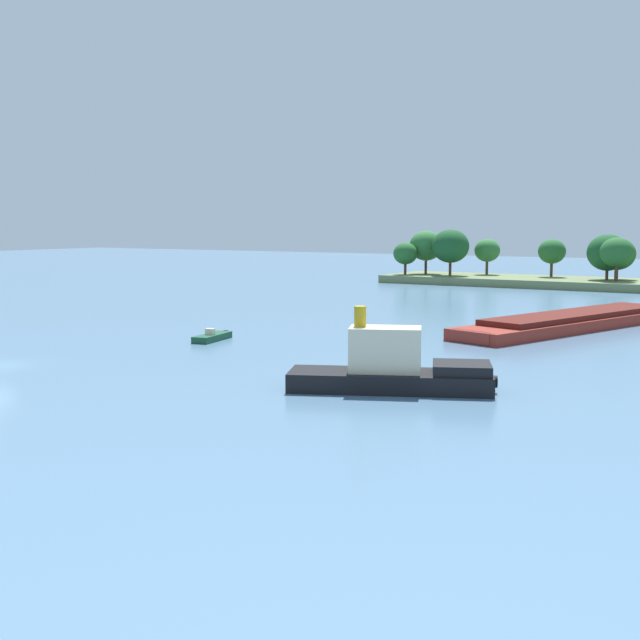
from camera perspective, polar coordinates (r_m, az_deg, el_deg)
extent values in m
cube|color=#66754C|center=(133.58, 15.46, 2.50)|extent=(52.22, 14.70, 1.23)
cylinder|color=#513823|center=(138.58, 5.82, 3.49)|extent=(0.44, 0.44, 1.87)
ellipsoid|color=#235B28|center=(138.47, 5.83, 4.53)|extent=(3.97, 3.97, 3.57)
cylinder|color=#513823|center=(140.93, 7.21, 3.64)|extent=(0.44, 0.44, 2.47)
ellipsoid|color=#2D6B33|center=(140.80, 7.23, 5.04)|extent=(5.53, 5.53, 4.98)
cylinder|color=#513823|center=(136.74, 8.85, 3.50)|extent=(0.44, 0.44, 2.35)
ellipsoid|color=#194C23|center=(136.60, 8.87, 4.99)|extent=(5.96, 5.96, 5.37)
cylinder|color=#513823|center=(140.54, 11.29, 3.52)|extent=(0.44, 0.44, 2.30)
ellipsoid|color=#2D6B33|center=(140.42, 11.31, 4.67)|extent=(4.16, 4.16, 3.74)
cylinder|color=#513823|center=(136.68, 15.47, 3.32)|extent=(0.44, 0.44, 2.28)
ellipsoid|color=#235B28|center=(136.56, 15.50, 4.52)|extent=(4.28, 4.28, 3.85)
cylinder|color=#513823|center=(131.71, 18.93, 2.95)|extent=(0.44, 0.44, 1.66)
ellipsoid|color=#194C23|center=(131.56, 18.99, 4.36)|extent=(6.02, 6.02, 5.41)
cylinder|color=#513823|center=(133.24, 19.53, 2.98)|extent=(0.44, 0.44, 1.71)
ellipsoid|color=#235B28|center=(133.10, 19.58, 4.26)|extent=(5.31, 5.31, 4.78)
cylinder|color=#513823|center=(128.92, 19.48, 3.01)|extent=(0.44, 0.44, 2.32)
ellipsoid|color=#235B28|center=(128.79, 19.54, 4.37)|extent=(4.77, 4.77, 4.29)
cube|color=black|center=(48.83, 4.79, -4.16)|extent=(12.13, 8.04, 1.09)
cube|color=black|center=(48.67, 9.63, -3.25)|extent=(4.30, 4.24, 0.60)
cube|color=beige|center=(48.53, 4.46, -2.01)|extent=(4.68, 3.78, 2.60)
cylinder|color=gold|center=(48.37, 2.75, 0.24)|extent=(0.70, 0.70, 1.20)
cylinder|color=black|center=(48.92, 11.80, -4.13)|extent=(0.56, 0.76, 0.70)
cube|color=maroon|center=(81.97, 17.63, -0.10)|extent=(15.22, 34.24, 1.03)
cube|color=#4F1812|center=(80.61, 17.09, 0.36)|extent=(11.43, 24.21, 0.50)
cube|color=maroon|center=(68.32, 10.34, -1.14)|extent=(4.11, 2.05, 0.92)
cube|color=#19472D|center=(69.73, -7.35, -1.17)|extent=(2.20, 4.69, 0.54)
cube|color=beige|center=(69.37, -7.49, -0.78)|extent=(0.78, 0.62, 0.50)
cube|color=black|center=(71.83, -6.43, -0.92)|extent=(0.37, 0.33, 0.56)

